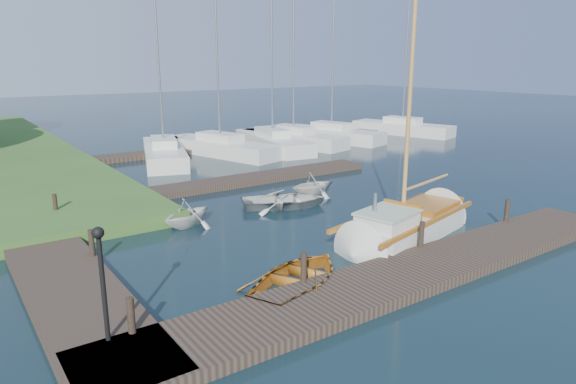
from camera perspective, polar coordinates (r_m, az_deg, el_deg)
ground at (r=19.05m, az=0.00°, el=-3.50°), size 160.00×160.00×0.00m
near_dock at (r=14.79m, az=13.59°, el=-8.73°), size 18.00×2.20×0.30m
left_dock at (r=17.96m, az=-25.53°, el=-5.60°), size 2.20×18.00×0.30m
far_dock at (r=25.34m, az=-4.72°, el=1.36°), size 14.00×1.60×0.30m
pontoon at (r=37.42m, az=-1.49°, el=5.66°), size 30.00×1.60×0.30m
mooring_post_0 at (r=11.49m, az=-17.05°, el=-12.97°), size 0.16×0.16×0.80m
mooring_post_1 at (r=13.35m, az=1.75°, el=-8.34°), size 0.16×0.16×0.80m
mooring_post_2 at (r=16.28m, az=14.61°, el=-4.56°), size 0.16×0.16×0.80m
mooring_post_3 at (r=19.80m, az=23.16°, el=-1.88°), size 0.16×0.16×0.80m
mooring_post_4 at (r=16.09m, az=-20.99°, el=-5.30°), size 0.16×0.16×0.80m
mooring_post_5 at (r=20.79m, az=-24.44°, el=-1.27°), size 0.16×0.16×0.80m
lamp_post at (r=10.90m, az=-20.02°, el=-8.00°), size 0.24×0.24×2.44m
sailboat at (r=18.09m, az=13.13°, el=-3.72°), size 7.41×3.56×9.83m
dinghy at (r=13.82m, az=1.30°, el=-9.04°), size 4.24×3.74×0.73m
tender_b at (r=18.97m, az=-11.11°, el=-2.03°), size 2.74×2.57×1.16m
tender_c at (r=21.09m, az=-0.39°, el=-0.69°), size 4.21×3.71×0.72m
tender_d at (r=22.91m, az=2.80°, el=1.07°), size 2.22×1.93×1.15m
marina_boat_1 at (r=31.60m, az=-13.62°, el=4.40°), size 4.72×8.58×11.36m
marina_boat_2 at (r=33.02m, az=-7.55°, el=5.08°), size 4.51×8.95×10.17m
marina_boat_3 at (r=34.97m, az=-1.74°, el=5.75°), size 3.51×8.88×12.75m
marina_boat_4 at (r=36.45m, az=0.60°, el=6.10°), size 4.19×8.52×11.26m
marina_boat_5 at (r=38.57m, az=4.83°, el=6.51°), size 4.53×8.42×11.66m
marina_boat_7 at (r=43.07m, az=12.58°, el=7.04°), size 4.43×8.48×10.44m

